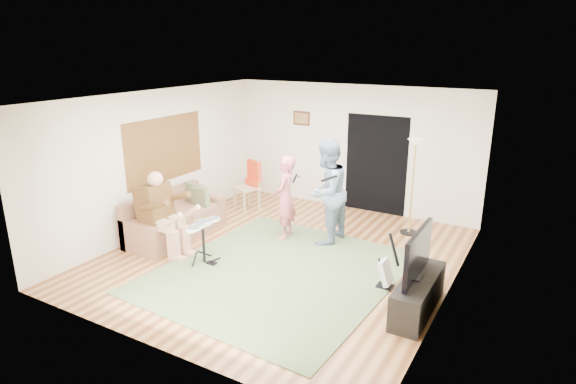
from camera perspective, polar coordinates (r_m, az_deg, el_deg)
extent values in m
plane|color=brown|center=(8.35, -0.69, -7.63)|extent=(6.00, 6.00, 0.00)
plane|color=white|center=(7.62, -0.76, 11.13)|extent=(6.00, 6.00, 0.00)
plane|color=brown|center=(9.63, -14.36, 4.93)|extent=(0.00, 2.05, 2.05)
plane|color=black|center=(10.37, 10.39, 3.20)|extent=(2.10, 0.00, 2.10)
cube|color=#3F2314|center=(10.92, 1.62, 8.72)|extent=(0.42, 0.03, 0.32)
cube|color=#52683F|center=(7.80, -1.17, -9.46)|extent=(3.65, 4.05, 0.02)
cube|color=#8B5D45|center=(9.35, -13.09, -3.96)|extent=(0.82, 1.63, 0.40)
cube|color=#8B5D45|center=(9.51, -14.71, -2.40)|extent=(0.15, 2.02, 0.82)
cube|color=#8B5D45|center=(9.96, -9.59, -1.90)|extent=(0.82, 0.19, 0.58)
cube|color=#8B5D45|center=(8.73, -17.18, -5.24)|extent=(0.82, 0.19, 0.58)
cube|color=#563518|center=(8.60, -15.56, -1.31)|extent=(0.40, 0.53, 0.67)
sphere|color=tan|center=(8.42, -15.46, 1.48)|extent=(0.26, 0.26, 0.26)
cylinder|color=black|center=(8.10, -9.98, -6.02)|extent=(0.05, 0.05, 0.65)
cube|color=white|center=(7.98, -10.10, -3.94)|extent=(0.13, 0.65, 0.04)
imported|color=#CF5A69|center=(8.89, -0.32, -0.63)|extent=(0.50, 0.64, 1.57)
imported|color=slate|center=(8.64, 4.57, 0.00)|extent=(0.80, 0.99, 1.92)
cube|color=black|center=(7.50, 11.42, -10.91)|extent=(0.24, 0.20, 0.03)
cube|color=silver|center=(7.39, 11.53, -9.29)|extent=(0.19, 0.29, 0.38)
cylinder|color=black|center=(7.20, 12.46, -6.70)|extent=(0.20, 0.04, 0.49)
cylinder|color=black|center=(9.61, 14.10, -4.66)|extent=(0.33, 0.33, 0.03)
cylinder|color=#AB8849|center=(9.33, 14.49, 0.35)|extent=(0.04, 0.04, 1.74)
cone|color=white|center=(9.12, 14.90, 5.72)|extent=(0.29, 0.29, 0.12)
cube|color=tan|center=(10.55, -4.92, 0.48)|extent=(0.59, 0.59, 0.04)
cube|color=red|center=(10.62, -4.34, 2.59)|extent=(0.43, 0.24, 0.45)
cube|color=black|center=(6.88, 15.16, -11.68)|extent=(0.40, 1.40, 0.50)
cube|color=black|center=(6.63, 15.15, -7.04)|extent=(0.06, 1.11, 0.66)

